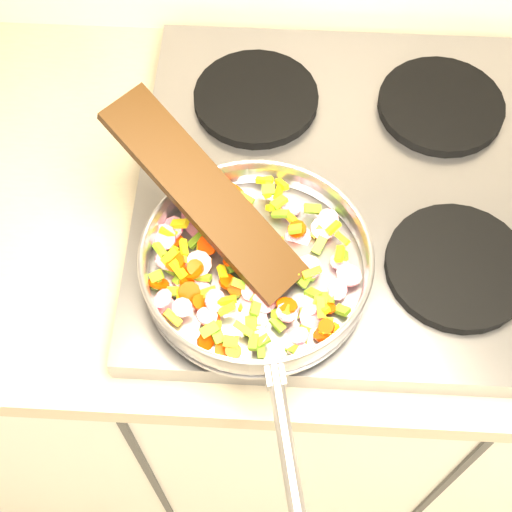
{
  "coord_description": "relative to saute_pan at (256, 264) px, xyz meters",
  "views": [
    {
      "loc": [
        -0.8,
        1.05,
        1.76
      ],
      "look_at": [
        -0.82,
        1.5,
        1.0
      ],
      "focal_mm": 50.0,
      "sensor_mm": 36.0,
      "label": 1
    }
  ],
  "objects": [
    {
      "name": "vegetable_heap",
      "position": [
        -0.01,
        -0.0,
        -0.01
      ],
      "size": [
        0.28,
        0.27,
        0.05
      ],
      "color": "yellow",
      "rests_on": "saute_pan"
    },
    {
      "name": "wooden_spatula",
      "position": [
        -0.07,
        0.07,
        0.05
      ],
      "size": [
        0.27,
        0.25,
        0.13
      ],
      "primitive_type": "cube",
      "rotation": [
        0.0,
        -0.37,
        2.42
      ],
      "color": "black",
      "rests_on": "saute_pan"
    },
    {
      "name": "grate_fr",
      "position": [
        0.26,
        0.03,
        -0.04
      ],
      "size": [
        0.19,
        0.19,
        0.02
      ],
      "primitive_type": "cylinder",
      "color": "black",
      "rests_on": "cooktop"
    },
    {
      "name": "grate_br",
      "position": [
        0.26,
        0.31,
        -0.04
      ],
      "size": [
        0.19,
        0.19,
        0.02
      ],
      "primitive_type": "cylinder",
      "color": "black",
      "rests_on": "cooktop"
    },
    {
      "name": "cooktop",
      "position": [
        0.12,
        0.17,
        -0.06
      ],
      "size": [
        0.6,
        0.6,
        0.04
      ],
      "primitive_type": "cube",
      "color": "#939399",
      "rests_on": "counter_top"
    },
    {
      "name": "grate_bl",
      "position": [
        -0.02,
        0.31,
        -0.04
      ],
      "size": [
        0.19,
        0.19,
        0.02
      ],
      "primitive_type": "cylinder",
      "color": "black",
      "rests_on": "cooktop"
    },
    {
      "name": "saute_pan",
      "position": [
        0.0,
        0.0,
        0.0
      ],
      "size": [
        0.33,
        0.49,
        0.05
      ],
      "rotation": [
        0.0,
        0.0,
        0.19
      ],
      "color": "#9E9EA5",
      "rests_on": "grate_fl"
    },
    {
      "name": "grate_fl",
      "position": [
        -0.02,
        0.03,
        -0.04
      ],
      "size": [
        0.19,
        0.19,
        0.02
      ],
      "primitive_type": "cylinder",
      "color": "black",
      "rests_on": "cooktop"
    }
  ]
}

